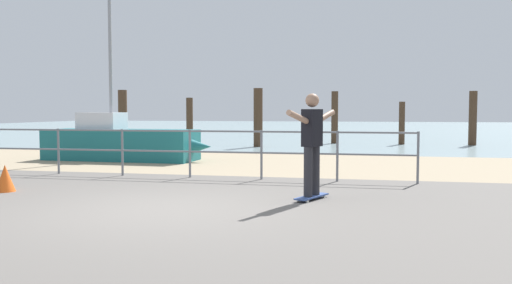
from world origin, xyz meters
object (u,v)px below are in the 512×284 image
object	(u,v)px
skateboarder	(312,138)
traffic_cone	(5,179)
skateboard	(312,197)
sailboat	(126,143)

from	to	relation	value
skateboarder	traffic_cone	size ratio (longest dim) A/B	3.30
skateboard	traffic_cone	world-z (taller)	traffic_cone
skateboarder	skateboard	bearing A→B (deg)	14.04
skateboarder	sailboat	bearing A→B (deg)	136.37
skateboarder	traffic_cone	distance (m)	5.48
skateboard	skateboarder	xyz separation A→B (m)	(-0.00, -0.00, 0.95)
sailboat	skateboarder	world-z (taller)	sailboat
sailboat	traffic_cone	xyz separation A→B (m)	(0.57, -5.99, -0.27)
sailboat	skateboard	distance (m)	8.29
sailboat	skateboarder	xyz separation A→B (m)	(5.99, -5.71, 0.49)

